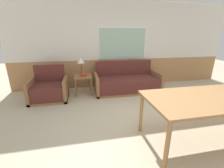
% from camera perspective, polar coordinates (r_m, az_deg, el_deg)
% --- Properties ---
extents(ground_plane, '(16.00, 16.00, 0.00)m').
position_cam_1_polar(ground_plane, '(3.13, 18.19, -15.16)').
color(ground_plane, beige).
extents(wall_back, '(7.20, 0.09, 2.70)m').
position_cam_1_polar(wall_back, '(5.07, 4.87, 14.54)').
color(wall_back, '#AD7A4C').
rests_on(wall_back, ground_plane).
extents(couch, '(1.97, 0.88, 0.88)m').
position_cam_1_polar(couch, '(4.65, 5.67, 0.49)').
color(couch, olive).
rests_on(couch, ground_plane).
extents(armchair, '(0.95, 0.77, 0.89)m').
position_cam_1_polar(armchair, '(4.35, -22.80, -2.10)').
color(armchair, olive).
rests_on(armchair, ground_plane).
extents(side_table, '(0.49, 0.49, 0.55)m').
position_cam_1_polar(side_table, '(4.41, -10.92, 1.79)').
color(side_table, olive).
rests_on(side_table, ground_plane).
extents(table_lamp, '(0.21, 0.21, 0.50)m').
position_cam_1_polar(table_lamp, '(4.38, -11.81, 8.50)').
color(table_lamp, '#4C3823').
rests_on(table_lamp, side_table).
extents(book_stack, '(0.19, 0.16, 0.07)m').
position_cam_1_polar(book_stack, '(4.29, -10.59, 3.32)').
color(book_stack, gold).
rests_on(book_stack, side_table).
extents(dining_table, '(2.08, 0.96, 0.77)m').
position_cam_1_polar(dining_table, '(2.80, 33.92, -5.21)').
color(dining_table, '#9E7042').
rests_on(dining_table, ground_plane).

